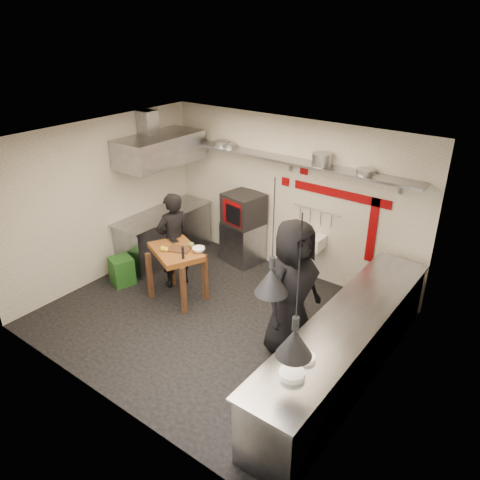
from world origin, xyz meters
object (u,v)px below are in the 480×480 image
Objects in this scene: oven_stand at (243,242)px; combi_oven at (244,209)px; prep_table at (177,274)px; chef_right at (292,289)px; green_bin at (122,271)px; chef_left at (173,241)px.

oven_stand is 1.23× the size of combi_oven.
chef_right is (2.17, -0.00, 0.53)m from prep_table.
prep_table is at bearing 98.24° from chef_right.
green_bin is 0.25× the size of chef_right.
chef_left is at bearing -97.92° from combi_oven.
combi_oven is 1.81m from prep_table.
combi_oven is 2.44m from green_bin.
chef_right is at bearing 4.18° from green_bin.
combi_oven is at bearing 179.04° from chef_left.
combi_oven is at bearing -17.68° from oven_stand.
chef_right is at bearing 100.13° from chef_left.
combi_oven is 1.48m from chef_left.
chef_right is at bearing -28.99° from oven_stand.
chef_left is at bearing 91.21° from chef_right.
oven_stand is 0.87× the size of prep_table.
green_bin is at bearing -37.01° from chef_left.
chef_left is at bearing 35.81° from green_bin.
prep_table is 0.47× the size of chef_right.
chef_left is (-0.45, -1.38, -0.24)m from combi_oven.
oven_stand is 0.47× the size of chef_left.
combi_oven is at bearing 58.92° from chef_right.
prep_table is 2.23m from chef_right.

